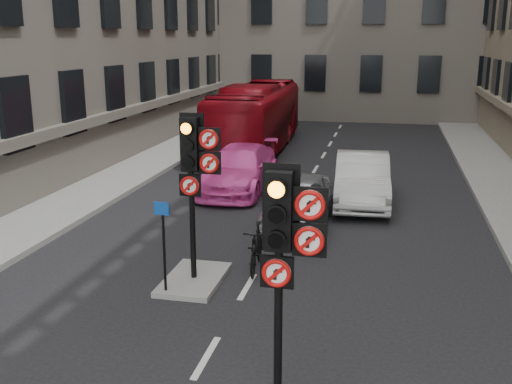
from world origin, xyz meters
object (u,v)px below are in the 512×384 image
at_px(info_sign, 163,234).
at_px(motorcycle, 256,248).
at_px(car_pink, 239,169).
at_px(car_white, 362,179).
at_px(signal_far, 195,161).
at_px(motorcyclist, 314,217).
at_px(signal_near, 285,237).
at_px(car_silver, 299,201).
at_px(bus_red, 256,118).

bearing_deg(info_sign, motorcycle, 55.35).
distance_m(car_pink, motorcycle, 7.41).
xyz_separation_m(car_white, info_sign, (-3.60, -8.14, 0.57)).
relative_size(signal_far, motorcycle, 2.03).
bearing_deg(motorcyclist, signal_near, 78.02).
distance_m(car_silver, info_sign, 5.76).
distance_m(car_silver, car_pink, 4.39).
distance_m(bus_red, motorcyclist, 13.57).
bearing_deg(motorcyclist, car_white, -116.77).
height_order(car_pink, motorcycle, car_pink).
distance_m(bus_red, info_sign, 16.36).
height_order(car_silver, car_white, car_white).
bearing_deg(signal_near, car_white, 87.14).
xyz_separation_m(car_silver, motorcycle, (-0.44, -3.56, -0.19)).
distance_m(motorcycle, motorcyclist, 2.00).
height_order(car_silver, motorcycle, car_silver).
height_order(signal_far, car_pink, signal_far).
bearing_deg(signal_far, car_pink, 97.65).
bearing_deg(car_white, signal_far, -116.58).
relative_size(car_silver, car_pink, 0.81).
xyz_separation_m(signal_far, info_sign, (-0.44, -0.81, -1.35)).
height_order(signal_near, motorcycle, signal_near).
height_order(car_white, car_pink, car_white).
bearing_deg(motorcyclist, info_sign, 37.04).
bearing_deg(car_white, signal_near, -96.08).
bearing_deg(motorcyclist, car_silver, -85.90).
distance_m(signal_near, signal_far, 4.77).
bearing_deg(signal_near, car_silver, 97.12).
distance_m(signal_near, car_white, 11.49).
relative_size(signal_near, car_silver, 0.85).
distance_m(motorcycle, info_sign, 2.51).
xyz_separation_m(motorcycle, info_sign, (-1.53, -1.82, 0.82)).
distance_m(signal_near, motorcyclist, 6.86).
distance_m(car_silver, motorcyclist, 2.06).
bearing_deg(info_sign, signal_far, 67.11).
bearing_deg(bus_red, info_sign, -85.72).
relative_size(signal_near, signal_far, 1.00).
bearing_deg(car_pink, signal_near, -72.93).
bearing_deg(bus_red, motorcycle, -79.10).
relative_size(motorcyclist, info_sign, 0.91).
distance_m(signal_near, motorcycle, 5.62).
bearing_deg(car_pink, bus_red, 98.11).
bearing_deg(signal_far, signal_near, -56.98).
relative_size(car_pink, motorcycle, 2.94).
bearing_deg(signal_near, motorcycle, 106.75).
bearing_deg(info_sign, bus_red, 101.34).
relative_size(car_silver, bus_red, 0.38).
bearing_deg(bus_red, motorcyclist, -72.97).
xyz_separation_m(car_pink, info_sign, (0.65, -8.90, 0.60)).
xyz_separation_m(signal_near, motorcyclist, (-0.39, 6.63, -1.72)).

